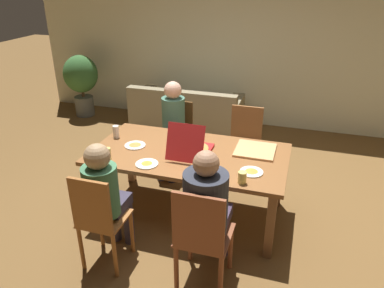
# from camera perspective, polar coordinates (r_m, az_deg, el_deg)

# --- Properties ---
(ground_plane) EXTENTS (20.00, 20.00, 0.00)m
(ground_plane) POSITION_cam_1_polar(r_m,az_deg,el_deg) (4.18, -0.42, -10.50)
(ground_plane) COLOR brown
(back_wall) EXTENTS (7.42, 0.12, 2.75)m
(back_wall) POSITION_cam_1_polar(r_m,az_deg,el_deg) (6.30, 7.89, 15.35)
(back_wall) COLOR beige
(back_wall) RESTS_ON ground
(dining_table) EXTENTS (2.00, 1.06, 0.75)m
(dining_table) POSITION_cam_1_polar(r_m,az_deg,el_deg) (3.83, -0.45, -2.41)
(dining_table) COLOR brown
(dining_table) RESTS_ON ground
(chair_0) EXTENTS (0.43, 0.44, 0.98)m
(chair_0) POSITION_cam_1_polar(r_m,az_deg,el_deg) (3.01, 1.50, -14.03)
(chair_0) COLOR brown
(chair_0) RESTS_ON ground
(person_0) EXTENTS (0.36, 0.56, 1.24)m
(person_0) POSITION_cam_1_polar(r_m,az_deg,el_deg) (3.01, 2.35, -9.40)
(person_0) COLOR #3A2D41
(person_0) RESTS_ON ground
(chair_1) EXTENTS (0.41, 0.40, 0.92)m
(chair_1) POSITION_cam_1_polar(r_m,az_deg,el_deg) (4.85, -2.49, 1.79)
(chair_1) COLOR #523417
(chair_1) RESTS_ON ground
(person_1) EXTENTS (0.29, 0.50, 1.22)m
(person_1) POSITION_cam_1_polar(r_m,az_deg,el_deg) (4.64, -3.14, 3.43)
(person_1) COLOR #373647
(person_1) RESTS_ON ground
(chair_2) EXTENTS (0.38, 0.38, 0.96)m
(chair_2) POSITION_cam_1_polar(r_m,az_deg,el_deg) (3.29, -14.24, -11.03)
(chair_2) COLOR #955A2A
(chair_2) RESTS_ON ground
(person_2) EXTENTS (0.30, 0.48, 1.19)m
(person_2) POSITION_cam_1_polar(r_m,az_deg,el_deg) (3.30, -13.28, -7.30)
(person_2) COLOR #373243
(person_2) RESTS_ON ground
(chair_3) EXTENTS (0.41, 0.39, 0.93)m
(chair_3) POSITION_cam_1_polar(r_m,az_deg,el_deg) (4.67, 8.15, 0.77)
(chair_3) COLOR brown
(chair_3) RESTS_ON ground
(pizza_box_0) EXTENTS (0.40, 0.40, 0.02)m
(pizza_box_0) POSITION_cam_1_polar(r_m,az_deg,el_deg) (3.87, 9.77, -0.94)
(pizza_box_0) COLOR tan
(pizza_box_0) RESTS_ON dining_table
(pizza_box_1) EXTENTS (0.37, 0.50, 0.38)m
(pizza_box_1) POSITION_cam_1_polar(r_m,az_deg,el_deg) (3.76, -0.09, -0.67)
(pizza_box_1) COLOR red
(pizza_box_1) RESTS_ON dining_table
(plate_0) EXTENTS (0.22, 0.22, 0.03)m
(plate_0) POSITION_cam_1_polar(r_m,az_deg,el_deg) (3.58, -7.01, -3.03)
(plate_0) COLOR white
(plate_0) RESTS_ON dining_table
(plate_1) EXTENTS (0.22, 0.22, 0.03)m
(plate_1) POSITION_cam_1_polar(r_m,az_deg,el_deg) (3.97, -8.80, -0.16)
(plate_1) COLOR white
(plate_1) RESTS_ON dining_table
(plate_2) EXTENTS (0.22, 0.22, 0.03)m
(plate_2) POSITION_cam_1_polar(r_m,az_deg,el_deg) (3.46, 9.20, -4.22)
(plate_2) COLOR white
(plate_2) RESTS_ON dining_table
(drinking_glass_0) EXTENTS (0.08, 0.08, 0.11)m
(drinking_glass_0) POSITION_cam_1_polar(r_m,az_deg,el_deg) (3.27, 7.78, -5.15)
(drinking_glass_0) COLOR #E2CD68
(drinking_glass_0) RESTS_ON dining_table
(drinking_glass_1) EXTENTS (0.07, 0.07, 0.14)m
(drinking_glass_1) POSITION_cam_1_polar(r_m,az_deg,el_deg) (4.19, -11.69, 1.89)
(drinking_glass_1) COLOR silver
(drinking_glass_1) RESTS_ON dining_table
(drinking_glass_2) EXTENTS (0.07, 0.07, 0.15)m
(drinking_glass_2) POSITION_cam_1_polar(r_m,az_deg,el_deg) (3.67, -12.95, -1.68)
(drinking_glass_2) COLOR #DCCB66
(drinking_glass_2) RESTS_ON dining_table
(couch) EXTENTS (1.76, 0.80, 0.78)m
(couch) POSITION_cam_1_polar(r_m,az_deg,el_deg) (6.07, -0.87, 4.50)
(couch) COLOR gray
(couch) RESTS_ON ground
(potted_plant) EXTENTS (0.60, 0.60, 1.11)m
(potted_plant) POSITION_cam_1_polar(r_m,az_deg,el_deg) (6.97, -16.79, 9.67)
(potted_plant) COLOR #5B5E56
(potted_plant) RESTS_ON ground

